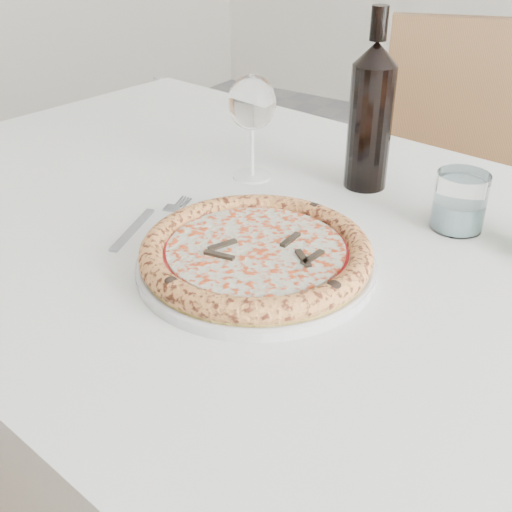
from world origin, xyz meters
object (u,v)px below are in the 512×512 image
Objects in this scene: chair_far at (469,201)px; plate at (256,263)px; pizza at (256,252)px; wine_bottle at (371,115)px; tumbler at (459,205)px; wine_glass at (252,105)px; dining_table at (295,287)px.

chair_far is 3.01× the size of plate.
plate is 0.02m from pizza.
tumbler is at bearing -18.50° from wine_bottle.
wine_glass is 2.08× the size of tumbler.
pizza is 1.06× the size of wine_bottle.
chair_far is at bearing 87.89° from pizza.
wine_bottle is (-0.00, 0.32, 0.11)m from plate.
wine_glass is at bearing 126.05° from pizza.
wine_glass reaches higher than dining_table.
wine_glass is 0.19m from wine_bottle.
wine_bottle is at bearing 90.86° from plate.
wine_bottle reaches higher than plate.
tumbler is (0.17, 0.26, 0.01)m from pizza.
dining_table is 0.76m from chair_far.
plate is (-0.00, -0.10, 0.09)m from dining_table.
dining_table is at bearing -92.40° from chair_far.
tumbler reaches higher than dining_table.
dining_table is at bearing -88.76° from wine_bottle.
chair_far is 3.12× the size of pizza.
dining_table is 5.89× the size of wine_bottle.
wine_glass is 0.62× the size of wine_bottle.
tumbler is (0.17, 0.16, 0.12)m from dining_table.
dining_table is 5.57× the size of pizza.
pizza is 0.33m from wine_bottle.
chair_far is 0.88m from pizza.
wine_bottle is (-0.18, 0.06, 0.08)m from tumbler.
wine_bottle is (-0.00, 0.32, 0.09)m from pizza.
wine_glass reaches higher than plate.
dining_table is at bearing 90.00° from plate.
wine_bottle reaches higher than chair_far.
tumbler is at bearing 56.83° from pizza.
plate is at bearing -90.00° from dining_table.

